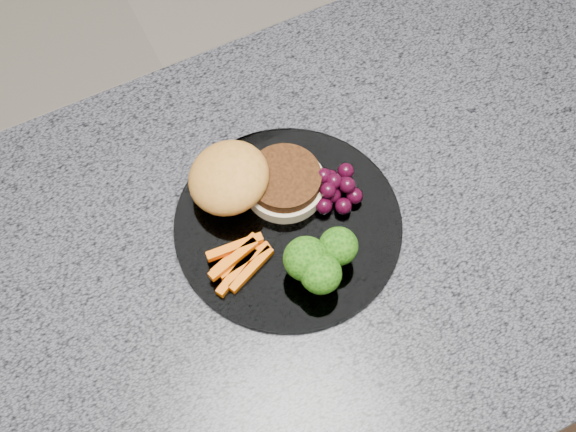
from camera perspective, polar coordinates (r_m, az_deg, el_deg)
The scene contains 7 objects.
island_cabinet at distance 1.36m, azimuth 4.86°, elevation -8.57°, with size 1.20×0.60×0.86m, color brown.
countertop at distance 0.95m, azimuth 6.91°, elevation 0.09°, with size 1.20×0.60×0.04m, color #4A4B54.
plate at distance 0.91m, azimuth 0.00°, elevation -0.66°, with size 0.26×0.26×0.01m, color white.
burger at distance 0.91m, azimuth -2.81°, elevation 2.49°, with size 0.18×0.14×0.05m.
carrot_sticks at distance 0.88m, azimuth -3.49°, elevation -3.18°, with size 0.08×0.06×0.02m.
broccoli at distance 0.85m, azimuth 2.25°, elevation -3.18°, with size 0.08×0.07×0.06m.
grape_bunch at distance 0.92m, azimuth 3.40°, elevation 1.98°, with size 0.06×0.06×0.03m.
Camera 1 is at (-0.29, -0.33, 1.72)m, focal length 50.00 mm.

